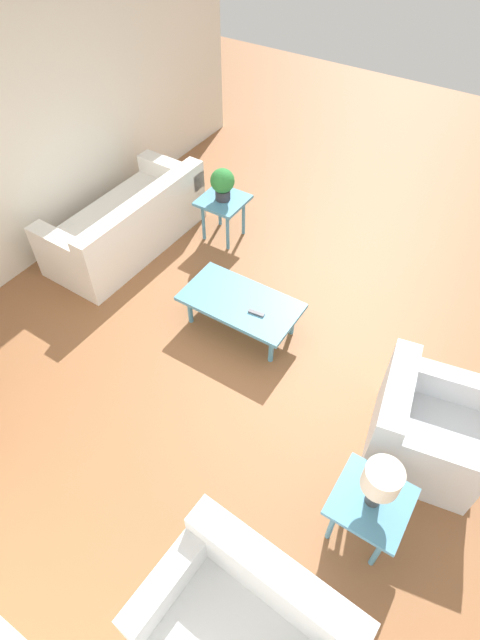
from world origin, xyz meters
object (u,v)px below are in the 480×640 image
Objects in this scene: potted_plant at (222,183)px; table_lamp at (381,481)px; coffee_table at (241,304)px; armchair at (421,429)px; side_table_plant at (223,205)px; side_table_lamp at (370,505)px; sofa at (128,225)px; loveseat at (248,631)px.

table_lamp reaches higher than potted_plant.
table_lamp is (-1.85, 1.25, 0.49)m from coffee_table.
table_lamp is (-2.83, 2.41, 0.08)m from potted_plant.
potted_plant is (0.98, -1.16, 0.41)m from coffee_table.
armchair reaches higher than side_table_plant.
armchair is 1.87× the size of side_table_lamp.
coffee_table is 1.57m from potted_plant.
sofa is 1.98× the size of armchair.
armchair is 1.01m from table_lamp.
sofa is 1.21m from potted_plant.
loveseat is at bearing 156.76° from armchair.
table_lamp is at bearing 139.65° from side_table_plant.
side_table_lamp is at bearing 139.65° from side_table_plant.
table_lamp is at bearing 66.82° from sofa.
armchair reaches higher than sofa.
potted_plant is (0.00, -0.00, 0.30)m from side_table_plant.
armchair is 1.99m from coffee_table.
sofa is at bearing 67.41° from armchair.
table_lamp is (-0.33, -1.07, 0.52)m from loveseat.
sofa is 1.70× the size of coffee_table.
potted_plant is (-0.84, -0.74, 0.45)m from sofa.
potted_plant reaches higher than armchair.
sofa is 1.13m from side_table_plant.
side_table_plant is at bearing -49.75° from coffee_table.
potted_plant is at bearing -45.00° from side_table_plant.
armchair is at bearing -96.88° from side_table_lamp.
side_table_lamp is at bearing 66.82° from sofa.
loveseat is 3.31× the size of potted_plant.
potted_plant reaches higher than loveseat.
loveseat is 1.23m from table_lamp.
sofa is 1.87m from coffee_table.
table_lamp is at bearing 76.64° from loveseat.
sofa is 4.07m from table_lamp.
coffee_table is 2.24m from side_table_lamp.
potted_plant reaches higher than side_table_plant.
sofa reaches higher than side_table_plant.
coffee_table is at bearing 127.08° from loveseat.
side_table_plant is (2.94, -1.54, 0.13)m from armchair.
sofa is at bearing -24.34° from table_lamp.
side_table_plant and side_table_lamp have the same top height.
loveseat is 2.34× the size of side_table_plant.
loveseat is (-3.35, 2.73, 0.01)m from sofa.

